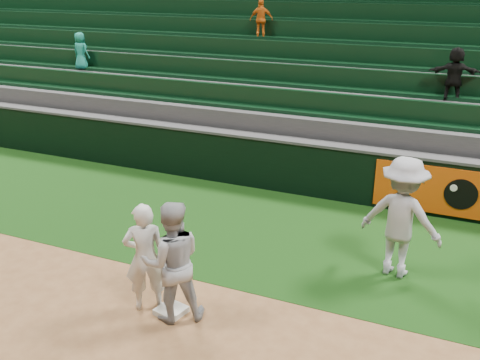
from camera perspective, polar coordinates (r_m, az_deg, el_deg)
name	(u,v)px	position (r m, az deg, el deg)	size (l,w,h in m)	color
ground	(193,317)	(8.13, -5.06, -14.31)	(70.00, 70.00, 0.00)	brown
foul_grass	(265,232)	(10.47, 2.72, -5.54)	(36.00, 4.20, 0.01)	black
first_base	(171,311)	(8.21, -7.36, -13.65)	(0.39, 0.39, 0.09)	silver
first_baseman	(145,257)	(7.97, -10.09, -8.12)	(0.62, 0.41, 1.70)	silver
baserunner	(172,262)	(7.67, -7.25, -8.65)	(0.89, 0.69, 1.83)	#A1A4AC
base_coach	(401,218)	(9.02, 16.84, -3.86)	(1.32, 0.76, 2.04)	#A5A8B3
field_wall	(302,167)	(12.14, 6.59, 1.42)	(36.00, 0.45, 1.25)	black
stadium_seating	(342,89)	(15.40, 10.86, 9.53)	(36.00, 5.95, 5.15)	#343436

